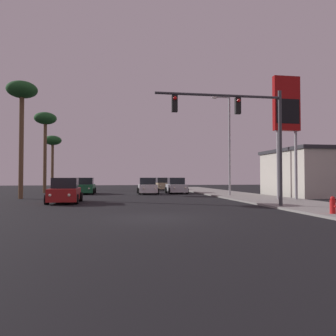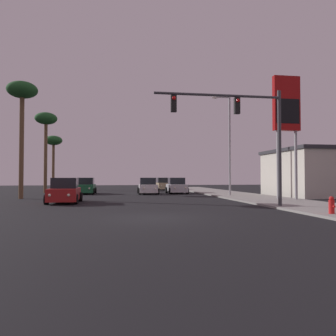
% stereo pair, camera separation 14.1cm
% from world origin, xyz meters
% --- Properties ---
extents(ground_plane, '(120.00, 120.00, 0.00)m').
position_xyz_m(ground_plane, '(0.00, 0.00, 0.00)').
color(ground_plane, black).
extents(sidewalk_right, '(5.00, 60.00, 0.12)m').
position_xyz_m(sidewalk_right, '(9.50, 10.00, 0.06)').
color(sidewalk_right, gray).
rests_on(sidewalk_right, ground).
extents(building_gas_station, '(10.30, 8.30, 4.30)m').
position_xyz_m(building_gas_station, '(18.00, 13.99, 2.16)').
color(building_gas_station, beige).
rests_on(building_gas_station, ground).
extents(car_white, '(2.04, 4.34, 1.68)m').
position_xyz_m(car_white, '(1.63, 20.36, 0.76)').
color(car_white, silver).
rests_on(car_white, ground).
extents(car_red, '(2.04, 4.34, 1.68)m').
position_xyz_m(car_red, '(-4.98, 9.14, 0.76)').
color(car_red, maroon).
rests_on(car_red, ground).
extents(car_green, '(2.04, 4.31, 1.68)m').
position_xyz_m(car_green, '(-4.77, 21.17, 0.76)').
color(car_green, '#195933').
rests_on(car_green, ground).
extents(car_silver, '(2.04, 4.33, 1.68)m').
position_xyz_m(car_silver, '(4.77, 20.94, 0.76)').
color(car_silver, '#B7B7BC').
rests_on(car_silver, ground).
extents(car_tan, '(2.04, 4.32, 1.68)m').
position_xyz_m(car_tan, '(4.68, 30.80, 0.76)').
color(car_tan, tan).
rests_on(car_tan, ground).
extents(traffic_light_mast, '(7.23, 0.36, 6.50)m').
position_xyz_m(traffic_light_mast, '(5.51, 3.53, 4.72)').
color(traffic_light_mast, '#38383D').
rests_on(traffic_light_mast, sidewalk_right).
extents(street_lamp, '(1.74, 0.24, 9.00)m').
position_xyz_m(street_lamp, '(8.42, 14.68, 5.12)').
color(street_lamp, '#99999E').
rests_on(street_lamp, sidewalk_right).
extents(gas_station_sign, '(2.00, 0.42, 9.00)m').
position_xyz_m(gas_station_sign, '(10.72, 8.51, 6.62)').
color(gas_station_sign, '#99999E').
rests_on(gas_station_sign, sidewalk_right).
extents(fire_hydrant, '(0.24, 0.34, 0.76)m').
position_xyz_m(fire_hydrant, '(7.78, -0.63, 0.49)').
color(fire_hydrant, red).
rests_on(fire_hydrant, sidewalk_right).
extents(palm_tree_mid, '(2.40, 2.40, 8.91)m').
position_xyz_m(palm_tree_mid, '(-9.37, 24.00, 7.74)').
color(palm_tree_mid, brown).
rests_on(palm_tree_mid, ground).
extents(palm_tree_near, '(2.40, 2.40, 9.44)m').
position_xyz_m(palm_tree_near, '(-9.13, 14.00, 8.21)').
color(palm_tree_near, brown).
rests_on(palm_tree_near, ground).
extents(palm_tree_far, '(2.40, 2.40, 7.57)m').
position_xyz_m(palm_tree_far, '(-10.44, 34.00, 6.55)').
color(palm_tree_far, brown).
rests_on(palm_tree_far, ground).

